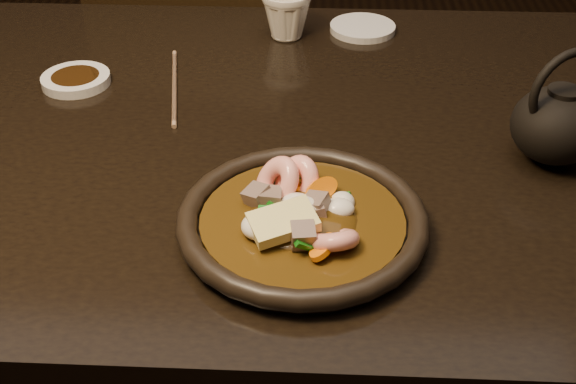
{
  "coord_description": "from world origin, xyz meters",
  "views": [
    {
      "loc": [
        0.29,
        -0.9,
        1.29
      ],
      "look_at": [
        0.26,
        -0.23,
        0.8
      ],
      "focal_mm": 45.0,
      "sensor_mm": 36.0,
      "label": 1
    }
  ],
  "objects_px": {
    "table": "(125,166)",
    "teapot": "(558,121)",
    "tea_cup": "(286,14)",
    "plate": "(302,222)",
    "chair": "(209,59)"
  },
  "relations": [
    {
      "from": "table",
      "to": "teapot",
      "type": "bearing_deg",
      "value": -6.83
    },
    {
      "from": "tea_cup",
      "to": "teapot",
      "type": "relative_size",
      "value": 0.55
    },
    {
      "from": "chair",
      "to": "plate",
      "type": "height_order",
      "value": "chair"
    },
    {
      "from": "tea_cup",
      "to": "teapot",
      "type": "height_order",
      "value": "teapot"
    },
    {
      "from": "plate",
      "to": "chair",
      "type": "bearing_deg",
      "value": 105.33
    },
    {
      "from": "chair",
      "to": "plate",
      "type": "distance_m",
      "value": 0.96
    },
    {
      "from": "chair",
      "to": "teapot",
      "type": "xyz_separation_m",
      "value": [
        0.57,
        -0.73,
        0.27
      ]
    },
    {
      "from": "plate",
      "to": "teapot",
      "type": "xyz_separation_m",
      "value": [
        0.33,
        0.17,
        0.04
      ]
    },
    {
      "from": "plate",
      "to": "table",
      "type": "bearing_deg",
      "value": 139.02
    },
    {
      "from": "table",
      "to": "teapot",
      "type": "xyz_separation_m",
      "value": [
        0.6,
        -0.07,
        0.14
      ]
    },
    {
      "from": "chair",
      "to": "tea_cup",
      "type": "bearing_deg",
      "value": 132.96
    },
    {
      "from": "table",
      "to": "tea_cup",
      "type": "distance_m",
      "value": 0.41
    },
    {
      "from": "table",
      "to": "plate",
      "type": "distance_m",
      "value": 0.38
    },
    {
      "from": "chair",
      "to": "teapot",
      "type": "height_order",
      "value": "chair"
    },
    {
      "from": "table",
      "to": "chair",
      "type": "xyz_separation_m",
      "value": [
        0.03,
        0.66,
        -0.14
      ]
    }
  ]
}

